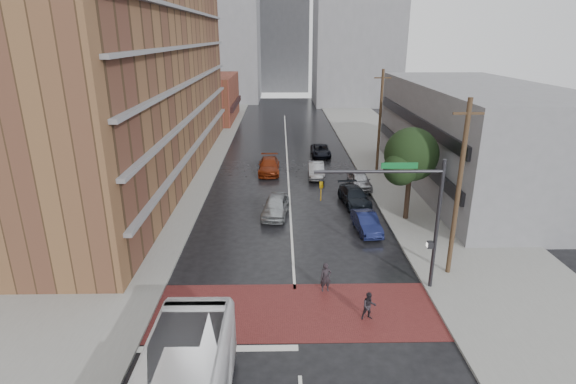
{
  "coord_description": "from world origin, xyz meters",
  "views": [
    {
      "loc": [
        -0.73,
        -18.55,
        12.94
      ],
      "look_at": [
        -0.26,
        8.39,
        3.5
      ],
      "focal_mm": 28.0,
      "sensor_mm": 36.0,
      "label": 1
    }
  ],
  "objects_px": {
    "pedestrian_a": "(326,277)",
    "car_parked_near": "(367,223)",
    "car_travel_b": "(316,170)",
    "car_parked_mid": "(354,196)",
    "car_travel_c": "(269,166)",
    "suv_travel": "(321,150)",
    "pedestrian_b": "(369,306)",
    "car_travel_a": "(276,206)",
    "car_parked_far": "(359,180)"
  },
  "relations": [
    {
      "from": "pedestrian_a",
      "to": "car_parked_near",
      "type": "xyz_separation_m",
      "value": [
        3.58,
        7.68,
        -0.16
      ]
    },
    {
      "from": "pedestrian_a",
      "to": "car_travel_b",
      "type": "relative_size",
      "value": 0.39
    },
    {
      "from": "car_parked_mid",
      "to": "pedestrian_a",
      "type": "bearing_deg",
      "value": -112.43
    },
    {
      "from": "car_travel_c",
      "to": "suv_travel",
      "type": "distance_m",
      "value": 8.69
    },
    {
      "from": "pedestrian_b",
      "to": "car_travel_a",
      "type": "distance_m",
      "value": 14.01
    },
    {
      "from": "pedestrian_a",
      "to": "car_travel_b",
      "type": "xyz_separation_m",
      "value": [
        1.05,
        20.43,
        -0.12
      ]
    },
    {
      "from": "pedestrian_b",
      "to": "car_parked_near",
      "type": "xyz_separation_m",
      "value": [
        1.76,
        10.22,
        -0.06
      ]
    },
    {
      "from": "car_parked_far",
      "to": "car_travel_a",
      "type": "bearing_deg",
      "value": -142.62
    },
    {
      "from": "pedestrian_a",
      "to": "pedestrian_b",
      "type": "height_order",
      "value": "pedestrian_a"
    },
    {
      "from": "car_parked_mid",
      "to": "car_travel_c",
      "type": "bearing_deg",
      "value": 121.53
    },
    {
      "from": "car_travel_b",
      "to": "car_travel_c",
      "type": "bearing_deg",
      "value": 163.87
    },
    {
      "from": "car_travel_b",
      "to": "suv_travel",
      "type": "relative_size",
      "value": 0.93
    },
    {
      "from": "pedestrian_b",
      "to": "car_parked_near",
      "type": "height_order",
      "value": "pedestrian_b"
    },
    {
      "from": "pedestrian_b",
      "to": "car_travel_c",
      "type": "xyz_separation_m",
      "value": [
        -5.33,
        24.41,
        0.01
      ]
    },
    {
      "from": "car_travel_b",
      "to": "pedestrian_a",
      "type": "bearing_deg",
      "value": -91.53
    },
    {
      "from": "car_parked_near",
      "to": "car_parked_mid",
      "type": "xyz_separation_m",
      "value": [
        -0.02,
        5.34,
        0.03
      ]
    },
    {
      "from": "car_travel_b",
      "to": "car_travel_c",
      "type": "xyz_separation_m",
      "value": [
        -4.56,
        1.44,
        0.03
      ]
    },
    {
      "from": "car_travel_b",
      "to": "suv_travel",
      "type": "xyz_separation_m",
      "value": [
        1.13,
        8.0,
        -0.07
      ]
    },
    {
      "from": "car_travel_a",
      "to": "car_parked_mid",
      "type": "xyz_separation_m",
      "value": [
        6.32,
        2.31,
        -0.08
      ]
    },
    {
      "from": "pedestrian_b",
      "to": "car_parked_far",
      "type": "bearing_deg",
      "value": 77.06
    },
    {
      "from": "pedestrian_a",
      "to": "car_parked_far",
      "type": "relative_size",
      "value": 0.39
    },
    {
      "from": "car_travel_a",
      "to": "suv_travel",
      "type": "relative_size",
      "value": 0.99
    },
    {
      "from": "pedestrian_b",
      "to": "car_travel_a",
      "type": "bearing_deg",
      "value": 104.36
    },
    {
      "from": "car_parked_near",
      "to": "suv_travel",
      "type": "bearing_deg",
      "value": 88.75
    },
    {
      "from": "car_parked_near",
      "to": "car_parked_mid",
      "type": "distance_m",
      "value": 5.34
    },
    {
      "from": "car_travel_a",
      "to": "car_parked_far",
      "type": "bearing_deg",
      "value": 48.13
    },
    {
      "from": "car_travel_b",
      "to": "car_parked_far",
      "type": "xyz_separation_m",
      "value": [
        3.62,
        -3.33,
        0.02
      ]
    },
    {
      "from": "car_travel_a",
      "to": "car_parked_near",
      "type": "bearing_deg",
      "value": -18.12
    },
    {
      "from": "car_travel_a",
      "to": "suv_travel",
      "type": "bearing_deg",
      "value": 81.84
    },
    {
      "from": "pedestrian_a",
      "to": "car_parked_mid",
      "type": "distance_m",
      "value": 13.5
    },
    {
      "from": "car_parked_far",
      "to": "car_travel_c",
      "type": "bearing_deg",
      "value": 146.35
    },
    {
      "from": "car_travel_a",
      "to": "car_travel_c",
      "type": "height_order",
      "value": "car_travel_a"
    },
    {
      "from": "pedestrian_b",
      "to": "car_parked_near",
      "type": "relative_size",
      "value": 0.36
    },
    {
      "from": "car_travel_c",
      "to": "car_parked_far",
      "type": "xyz_separation_m",
      "value": [
        8.18,
        -4.78,
        -0.01
      ]
    },
    {
      "from": "pedestrian_a",
      "to": "car_parked_near",
      "type": "height_order",
      "value": "pedestrian_a"
    },
    {
      "from": "pedestrian_a",
      "to": "car_travel_a",
      "type": "xyz_separation_m",
      "value": [
        -2.75,
        10.7,
        -0.05
      ]
    },
    {
      "from": "car_parked_mid",
      "to": "car_travel_a",
      "type": "bearing_deg",
      "value": -167.0
    },
    {
      "from": "suv_travel",
      "to": "car_parked_far",
      "type": "distance_m",
      "value": 11.61
    },
    {
      "from": "pedestrian_b",
      "to": "car_travel_c",
      "type": "height_order",
      "value": "car_travel_c"
    },
    {
      "from": "car_travel_a",
      "to": "car_parked_mid",
      "type": "bearing_deg",
      "value": 27.51
    },
    {
      "from": "car_travel_b",
      "to": "car_parked_near",
      "type": "distance_m",
      "value": 13.0
    },
    {
      "from": "pedestrian_b",
      "to": "car_parked_near",
      "type": "bearing_deg",
      "value": 75.54
    },
    {
      "from": "pedestrian_a",
      "to": "car_parked_mid",
      "type": "relative_size",
      "value": 0.35
    },
    {
      "from": "car_parked_mid",
      "to": "car_travel_b",
      "type": "bearing_deg",
      "value": 101.65
    },
    {
      "from": "car_travel_c",
      "to": "suv_travel",
      "type": "bearing_deg",
      "value": 49.14
    },
    {
      "from": "suv_travel",
      "to": "car_travel_c",
      "type": "bearing_deg",
      "value": -131.22
    },
    {
      "from": "car_travel_b",
      "to": "car_travel_a",
      "type": "bearing_deg",
      "value": -109.95
    },
    {
      "from": "pedestrian_a",
      "to": "car_parked_far",
      "type": "distance_m",
      "value": 17.72
    },
    {
      "from": "car_travel_b",
      "to": "car_parked_near",
      "type": "relative_size",
      "value": 1.07
    },
    {
      "from": "pedestrian_a",
      "to": "suv_travel",
      "type": "bearing_deg",
      "value": 79.15
    }
  ]
}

